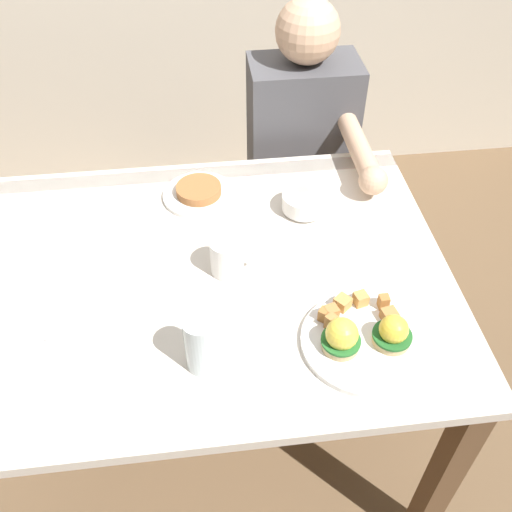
{
  "coord_description": "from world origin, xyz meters",
  "views": [
    {
      "loc": [
        0.02,
        -0.96,
        1.73
      ],
      "look_at": [
        0.13,
        0.0,
        0.78
      ],
      "focal_mm": 39.91,
      "sensor_mm": 36.0,
      "label": 1
    }
  ],
  "objects_px": {
    "fork": "(45,353)",
    "diner_person": "(303,152)",
    "dining_table": "(204,301)",
    "fruit_bowl": "(304,201)",
    "water_glass_near": "(202,346)",
    "side_plate": "(199,193)",
    "eggs_benedict_plate": "(363,336)",
    "coffee_mug": "(228,256)"
  },
  "relations": [
    {
      "from": "fork",
      "to": "diner_person",
      "type": "xyz_separation_m",
      "value": [
        0.7,
        0.8,
        -0.09
      ]
    },
    {
      "from": "dining_table",
      "to": "diner_person",
      "type": "xyz_separation_m",
      "value": [
        0.36,
        0.6,
        0.02
      ]
    },
    {
      "from": "fruit_bowl",
      "to": "water_glass_near",
      "type": "relative_size",
      "value": 0.86
    },
    {
      "from": "side_plate",
      "to": "eggs_benedict_plate",
      "type": "bearing_deg",
      "value": -59.56
    },
    {
      "from": "fork",
      "to": "coffee_mug",
      "type": "bearing_deg",
      "value": 25.64
    },
    {
      "from": "side_plate",
      "to": "fork",
      "type": "bearing_deg",
      "value": -125.42
    },
    {
      "from": "water_glass_near",
      "to": "side_plate",
      "type": "distance_m",
      "value": 0.56
    },
    {
      "from": "dining_table",
      "to": "eggs_benedict_plate",
      "type": "relative_size",
      "value": 4.44
    },
    {
      "from": "fork",
      "to": "dining_table",
      "type": "bearing_deg",
      "value": 30.36
    },
    {
      "from": "side_plate",
      "to": "diner_person",
      "type": "bearing_deg",
      "value": 41.1
    },
    {
      "from": "water_glass_near",
      "to": "diner_person",
      "type": "distance_m",
      "value": 0.95
    },
    {
      "from": "eggs_benedict_plate",
      "to": "coffee_mug",
      "type": "height_order",
      "value": "coffee_mug"
    },
    {
      "from": "fork",
      "to": "side_plate",
      "type": "relative_size",
      "value": 0.78
    },
    {
      "from": "eggs_benedict_plate",
      "to": "diner_person",
      "type": "bearing_deg",
      "value": 87.84
    },
    {
      "from": "coffee_mug",
      "to": "eggs_benedict_plate",
      "type": "bearing_deg",
      "value": -43.32
    },
    {
      "from": "diner_person",
      "to": "dining_table",
      "type": "bearing_deg",
      "value": -121.21
    },
    {
      "from": "coffee_mug",
      "to": "diner_person",
      "type": "relative_size",
      "value": 0.1
    },
    {
      "from": "fork",
      "to": "fruit_bowl",
      "type": "bearing_deg",
      "value": 32.51
    },
    {
      "from": "dining_table",
      "to": "coffee_mug",
      "type": "xyz_separation_m",
      "value": [
        0.07,
        -0.0,
        0.16
      ]
    },
    {
      "from": "coffee_mug",
      "to": "side_plate",
      "type": "relative_size",
      "value": 0.56
    },
    {
      "from": "dining_table",
      "to": "eggs_benedict_plate",
      "type": "bearing_deg",
      "value": -37.34
    },
    {
      "from": "eggs_benedict_plate",
      "to": "coffee_mug",
      "type": "distance_m",
      "value": 0.36
    },
    {
      "from": "eggs_benedict_plate",
      "to": "water_glass_near",
      "type": "xyz_separation_m",
      "value": [
        -0.34,
        -0.01,
        0.04
      ]
    },
    {
      "from": "coffee_mug",
      "to": "diner_person",
      "type": "xyz_separation_m",
      "value": [
        0.3,
        0.6,
        -0.14
      ]
    },
    {
      "from": "fruit_bowl",
      "to": "dining_table",
      "type": "bearing_deg",
      "value": -145.1
    },
    {
      "from": "coffee_mug",
      "to": "dining_table",
      "type": "bearing_deg",
      "value": 176.97
    },
    {
      "from": "dining_table",
      "to": "coffee_mug",
      "type": "height_order",
      "value": "coffee_mug"
    },
    {
      "from": "water_glass_near",
      "to": "fork",
      "type": "bearing_deg",
      "value": 168.91
    },
    {
      "from": "dining_table",
      "to": "eggs_benedict_plate",
      "type": "distance_m",
      "value": 0.44
    },
    {
      "from": "water_glass_near",
      "to": "side_plate",
      "type": "height_order",
      "value": "water_glass_near"
    },
    {
      "from": "eggs_benedict_plate",
      "to": "fork",
      "type": "height_order",
      "value": "eggs_benedict_plate"
    },
    {
      "from": "fork",
      "to": "water_glass_near",
      "type": "bearing_deg",
      "value": -11.09
    },
    {
      "from": "eggs_benedict_plate",
      "to": "dining_table",
      "type": "bearing_deg",
      "value": 142.66
    },
    {
      "from": "fruit_bowl",
      "to": "diner_person",
      "type": "relative_size",
      "value": 0.11
    },
    {
      "from": "coffee_mug",
      "to": "water_glass_near",
      "type": "relative_size",
      "value": 0.8
    },
    {
      "from": "diner_person",
      "to": "side_plate",
      "type": "bearing_deg",
      "value": -138.9
    },
    {
      "from": "fork",
      "to": "diner_person",
      "type": "relative_size",
      "value": 0.14
    },
    {
      "from": "side_plate",
      "to": "water_glass_near",
      "type": "bearing_deg",
      "value": -91.91
    },
    {
      "from": "fruit_bowl",
      "to": "fork",
      "type": "relative_size",
      "value": 0.77
    },
    {
      "from": "eggs_benedict_plate",
      "to": "side_plate",
      "type": "distance_m",
      "value": 0.63
    },
    {
      "from": "fork",
      "to": "diner_person",
      "type": "bearing_deg",
      "value": 48.69
    },
    {
      "from": "fork",
      "to": "side_plate",
      "type": "bearing_deg",
      "value": 54.58
    }
  ]
}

